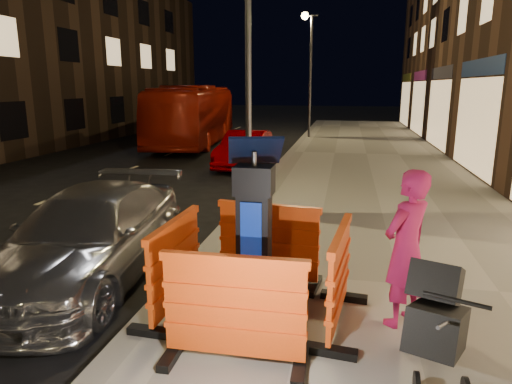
% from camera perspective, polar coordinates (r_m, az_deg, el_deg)
% --- Properties ---
extents(ground_plane, '(120.00, 120.00, 0.00)m').
position_cam_1_polar(ground_plane, '(6.97, -8.21, -10.40)').
color(ground_plane, black).
rests_on(ground_plane, ground).
extents(sidewalk, '(6.00, 60.00, 0.15)m').
position_cam_1_polar(sidewalk, '(6.64, 17.57, -11.46)').
color(sidewalk, gray).
rests_on(sidewalk, ground).
extents(kerb, '(0.30, 60.00, 0.15)m').
position_cam_1_polar(kerb, '(6.94, -8.23, -9.84)').
color(kerb, slate).
rests_on(kerb, ground).
extents(parking_kiosk, '(0.67, 0.67, 1.99)m').
position_cam_1_polar(parking_kiosk, '(5.11, -0.22, -5.39)').
color(parking_kiosk, black).
rests_on(parking_kiosk, sidewalk).
extents(barrier_front, '(1.43, 0.60, 1.11)m').
position_cam_1_polar(barrier_front, '(4.43, -2.74, -14.65)').
color(barrier_front, '#E64710').
rests_on(barrier_front, sidewalk).
extents(barrier_back, '(1.49, 0.76, 1.11)m').
position_cam_1_polar(barrier_back, '(6.14, 1.55, -6.51)').
color(barrier_back, '#E64710').
rests_on(barrier_back, sidewalk).
extents(barrier_kerbside, '(0.65, 1.45, 1.11)m').
position_cam_1_polar(barrier_kerbside, '(5.52, -10.05, -9.03)').
color(barrier_kerbside, '#E64710').
rests_on(barrier_kerbside, sidewalk).
extents(barrier_bldgside, '(0.74, 1.48, 1.11)m').
position_cam_1_polar(barrier_bldgside, '(5.18, 10.32, -10.57)').
color(barrier_bldgside, '#E64710').
rests_on(barrier_bldgside, sidewalk).
extents(car_silver, '(2.13, 4.57, 1.29)m').
position_cam_1_polar(car_silver, '(7.29, -19.61, -10.00)').
color(car_silver, '#AEAEB3').
rests_on(car_silver, ground).
extents(car_red, '(1.47, 3.84, 1.25)m').
position_cam_1_polar(car_red, '(15.92, -1.31, 3.13)').
color(car_red, '#8B0002').
rests_on(car_red, ground).
extents(bus_doubledecker, '(3.51, 10.21, 2.79)m').
position_cam_1_polar(bus_doubledecker, '(22.44, -7.59, 5.95)').
color(bus_doubledecker, '#941407').
rests_on(bus_doubledecker, ground).
extents(man, '(0.75, 0.76, 1.77)m').
position_cam_1_polar(man, '(5.28, 18.24, -6.74)').
color(man, '#9C154D').
rests_on(man, sidewalk).
extents(stroller, '(0.78, 0.94, 1.00)m').
position_cam_1_polar(stroller, '(4.65, 21.73, -15.02)').
color(stroller, black).
rests_on(stroller, sidewalk).
extents(street_lamp_mid, '(0.12, 0.12, 6.00)m').
position_cam_1_polar(street_lamp_mid, '(9.22, -0.97, 15.51)').
color(street_lamp_mid, '#3F3F44').
rests_on(street_lamp_mid, sidewalk).
extents(street_lamp_far, '(0.12, 0.12, 6.00)m').
position_cam_1_polar(street_lamp_far, '(24.09, 6.81, 13.97)').
color(street_lamp_far, '#3F3F44').
rests_on(street_lamp_far, sidewalk).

